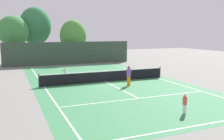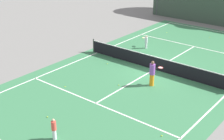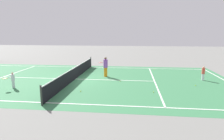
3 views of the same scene
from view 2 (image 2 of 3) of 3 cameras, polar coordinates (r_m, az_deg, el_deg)
The scene contains 13 objects.
ground_plane at distance 23.67m, azimuth 7.47°, elevation 0.10°, with size 80.00×80.00×0.00m, color slate.
court_surface at distance 23.67m, azimuth 7.47°, elevation 0.10°, with size 13.00×25.00×0.01m.
tennis_net at distance 23.47m, azimuth 7.54°, elevation 1.24°, with size 11.90×0.10×1.10m.
player_0 at distance 27.72m, azimuth 5.99°, elevation 4.99°, with size 0.77×0.64×1.11m.
player_1 at distance 20.90m, azimuth 7.09°, elevation -0.53°, with size 0.71×0.90×1.70m.
player_2 at distance 15.96m, azimuth -10.15°, elevation -10.13°, with size 0.24×0.24×1.14m.
tennis_ball_0 at distance 21.09m, azimuth -8.25°, elevation -2.89°, with size 0.07×0.07×0.07m, color #CCE533.
tennis_ball_1 at distance 31.76m, azimuth 16.77°, elevation 5.48°, with size 0.07×0.07×0.07m, color #CCE533.
tennis_ball_2 at distance 24.39m, azimuth -0.84°, elevation 1.11°, with size 0.07×0.07×0.07m, color #CCE533.
tennis_ball_3 at distance 21.05m, azimuth 1.19°, elevation -2.69°, with size 0.07×0.07×0.07m, color #CCE533.
tennis_ball_4 at distance 32.39m, azimuth 9.64°, elevation 6.51°, with size 0.07×0.07×0.07m, color #CCE533.
tennis_ball_5 at distance 16.40m, azimuth 8.70°, elevation -11.32°, with size 0.07×0.07×0.07m, color #CCE533.
tennis_ball_6 at distance 18.00m, azimuth -11.26°, elevation -8.08°, with size 0.07×0.07×0.07m, color #CCE533.
Camera 2 is at (11.14, -18.68, 9.33)m, focal length 52.10 mm.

